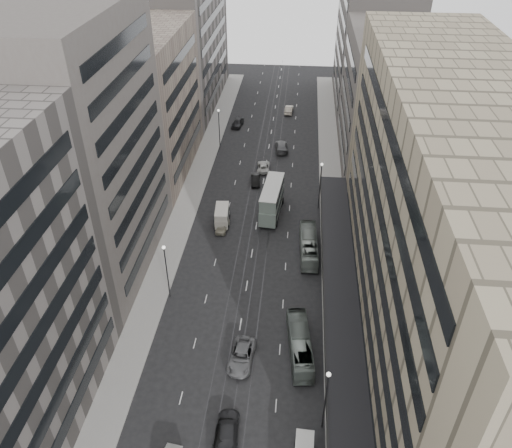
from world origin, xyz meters
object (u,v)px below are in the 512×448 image
(bus_far, at_px, (309,245))
(sedan_2, at_px, (241,356))
(sedan_0, at_px, (223,442))
(bus_near, at_px, (300,344))
(panel_van, at_px, (222,215))
(double_decker, at_px, (272,199))

(bus_far, height_order, sedan_2, bus_far)
(sedan_0, bearing_deg, bus_near, 60.60)
(bus_far, distance_m, panel_van, 14.89)
(sedan_0, bearing_deg, sedan_2, 87.40)
(double_decker, bearing_deg, bus_far, -53.30)
(double_decker, bearing_deg, panel_van, -150.28)
(bus_far, height_order, sedan_0, bus_far)
(double_decker, xyz_separation_m, sedan_0, (-1.94, -40.50, -1.99))
(bus_far, xyz_separation_m, sedan_0, (-7.90, -30.79, -0.58))
(bus_near, distance_m, double_decker, 28.75)
(sedan_0, distance_m, sedan_2, 10.44)
(sedan_2, bearing_deg, sedan_0, -88.77)
(bus_far, relative_size, sedan_2, 1.75)
(bus_near, distance_m, bus_far, 18.57)
(double_decker, distance_m, sedan_0, 40.59)
(bus_far, relative_size, panel_van, 2.14)
(bus_near, xyz_separation_m, bus_far, (0.87, 18.55, 0.03))
(bus_far, height_order, panel_van, panel_van)
(double_decker, bearing_deg, sedan_0, -87.59)
(bus_near, height_order, double_decker, double_decker)
(bus_far, xyz_separation_m, panel_van, (-13.51, 6.26, 0.17))
(bus_near, height_order, panel_van, panel_van)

